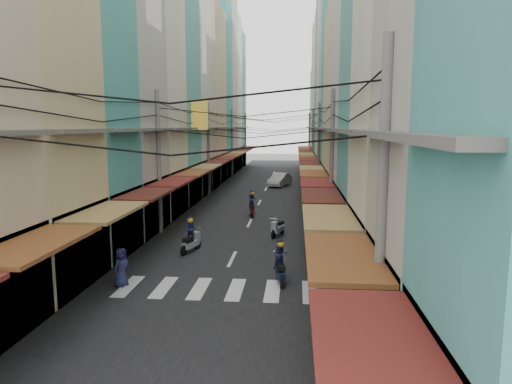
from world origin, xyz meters
The scene contains 15 objects.
ground centered at (0.00, 0.00, 0.00)m, with size 160.00×160.00×0.00m, color #63625E.
road centered at (0.00, 20.00, 0.01)m, with size 10.00×80.00×0.02m, color black.
sidewalk_left centered at (-6.50, 20.00, 0.03)m, with size 3.00×80.00×0.06m, color gray.
sidewalk_right centered at (6.50, 20.00, 0.03)m, with size 3.00×80.00×0.06m, color gray.
crosswalk centered at (0.00, -6.00, 0.03)m, with size 7.55×2.40×0.01m.
building_row_left centered at (-7.92, 16.56, 9.78)m, with size 7.80×67.67×23.70m.
building_row_right centered at (7.92, 16.45, 9.41)m, with size 7.80×68.98×22.59m.
utility_poles centered at (0.00, 15.01, 6.59)m, with size 10.20×66.13×8.20m.
white_car centered at (1.27, 24.39, 0.00)m, with size 4.73×1.85×1.67m, color #BABBBF.
bicycle centered at (6.03, -2.99, 0.00)m, with size 0.57×1.53×1.05m, color black.
moving_scooters centered at (0.25, 1.15, 0.54)m, with size 5.07×15.08×1.81m.
parked_scooters centered at (3.95, -3.29, 0.47)m, with size 13.45×14.22×0.95m.
pedestrians centered at (-4.09, 3.72, 1.05)m, with size 13.92×20.59×2.23m.
market_umbrella centered at (5.60, -1.47, 2.27)m, with size 2.45×2.45×2.58m.
traffic_sign centered at (4.78, -6.36, 1.92)m, with size 0.10×0.59×2.68m.
Camera 1 is at (2.92, -22.48, 6.19)m, focal length 32.00 mm.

